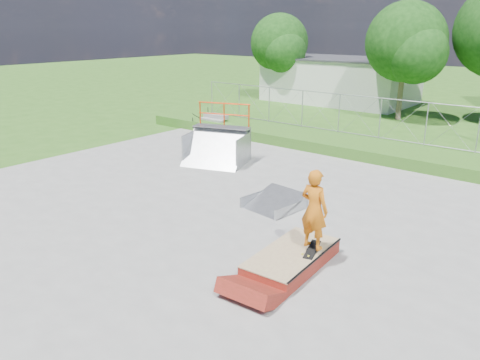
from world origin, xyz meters
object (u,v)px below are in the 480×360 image
object	(u,v)px
grind_box	(292,259)
flat_bank_ramp	(274,202)
quarter_pipe	(215,136)
skater	(314,212)

from	to	relation	value
grind_box	flat_bank_ramp	bearing A→B (deg)	128.19
grind_box	quarter_pipe	bearing A→B (deg)	139.84
quarter_pipe	flat_bank_ramp	distance (m)	5.30
flat_bank_ramp	skater	world-z (taller)	skater
grind_box	quarter_pipe	size ratio (longest dim) A/B	1.14
quarter_pipe	flat_bank_ramp	size ratio (longest dim) A/B	1.49
quarter_pipe	skater	xyz separation A→B (m)	(7.33, -4.88, 0.19)
flat_bank_ramp	skater	size ratio (longest dim) A/B	0.84
grind_box	quarter_pipe	xyz separation A→B (m)	(-6.98, 5.17, 0.96)
grind_box	skater	bearing A→B (deg)	36.01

